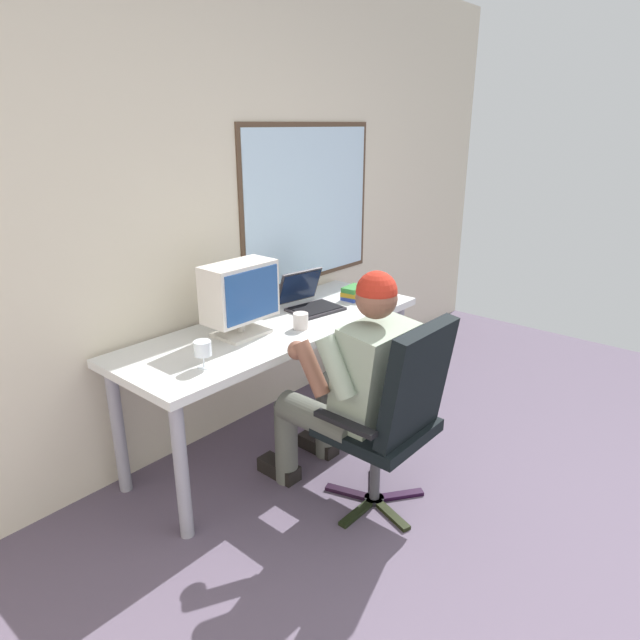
% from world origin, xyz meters
% --- Properties ---
extents(wall_rear, '(5.99, 0.08, 2.73)m').
position_xyz_m(wall_rear, '(0.02, 2.63, 1.37)').
color(wall_rear, beige).
rests_on(wall_rear, ground).
extents(desk, '(1.87, 0.67, 0.74)m').
position_xyz_m(desk, '(0.08, 2.24, 0.65)').
color(desk, gray).
rests_on(desk, ground).
extents(office_chair, '(0.55, 0.53, 0.99)m').
position_xyz_m(office_chair, '(-0.02, 1.36, 0.55)').
color(office_chair, black).
rests_on(office_chair, ground).
extents(person_seated, '(0.53, 0.75, 1.19)m').
position_xyz_m(person_seated, '(-0.02, 1.62, 0.62)').
color(person_seated, '#52554D').
rests_on(person_seated, ground).
extents(crt_monitor, '(0.39, 0.21, 0.39)m').
position_xyz_m(crt_monitor, '(-0.15, 2.26, 0.96)').
color(crt_monitor, beige).
rests_on(crt_monitor, desk).
extents(laptop, '(0.35, 0.36, 0.22)m').
position_xyz_m(laptop, '(0.42, 2.30, 0.80)').
color(laptop, '#29262B').
rests_on(laptop, desk).
extents(wine_glass, '(0.08, 0.08, 0.13)m').
position_xyz_m(wine_glass, '(-0.55, 2.08, 0.82)').
color(wine_glass, silver).
rests_on(wine_glass, desk).
extents(book_stack, '(0.19, 0.16, 0.08)m').
position_xyz_m(book_stack, '(0.75, 2.19, 0.78)').
color(book_stack, '#2C419E').
rests_on(book_stack, desk).
extents(coffee_mug, '(0.08, 0.08, 0.09)m').
position_xyz_m(coffee_mug, '(0.12, 2.09, 0.78)').
color(coffee_mug, beige).
rests_on(coffee_mug, desk).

